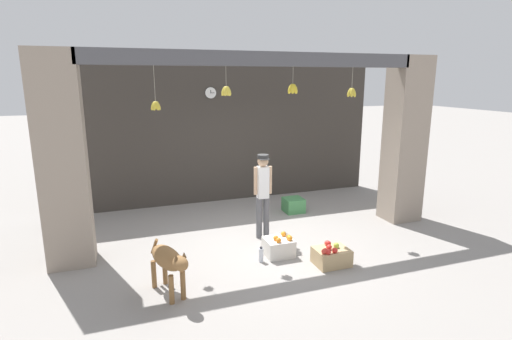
{
  "coord_description": "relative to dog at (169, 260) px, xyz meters",
  "views": [
    {
      "loc": [
        -2.37,
        -6.35,
        2.94
      ],
      "look_at": [
        0.0,
        0.42,
        1.28
      ],
      "focal_mm": 28.0,
      "sensor_mm": 36.0,
      "label": 1
    }
  ],
  "objects": [
    {
      "name": "fruit_crate_oranges",
      "position": [
        1.91,
        0.67,
        -0.36
      ],
      "size": [
        0.46,
        0.43,
        0.38
      ],
      "color": "silver",
      "rests_on": "ground_plane"
    },
    {
      "name": "shop_back_wall",
      "position": [
        1.84,
        4.08,
        1.17
      ],
      "size": [
        7.69,
        0.12,
        3.37
      ],
      "primitive_type": "cube",
      "color": "#38332D",
      "rests_on": "ground_plane"
    },
    {
      "name": "wall_clock",
      "position": [
        1.56,
        4.0,
        2.09
      ],
      "size": [
        0.27,
        0.03,
        0.27
      ],
      "color": "black"
    },
    {
      "name": "water_bottle",
      "position": [
        1.54,
        0.54,
        -0.39
      ],
      "size": [
        0.08,
        0.08,
        0.26
      ],
      "color": "silver",
      "rests_on": "ground_plane"
    },
    {
      "name": "shop_pillar_right",
      "position": [
        5.03,
        1.52,
        1.17
      ],
      "size": [
        0.7,
        0.6,
        3.37
      ],
      "primitive_type": "cube",
      "color": "gray",
      "rests_on": "ground_plane"
    },
    {
      "name": "ground_plane",
      "position": [
        1.84,
        1.22,
        -0.51
      ],
      "size": [
        60.0,
        60.0,
        0.0
      ],
      "primitive_type": "plane",
      "color": "gray"
    },
    {
      "name": "produce_box_green",
      "position": [
        3.08,
        2.65,
        -0.36
      ],
      "size": [
        0.42,
        0.41,
        0.32
      ],
      "primitive_type": "cube",
      "color": "#42844C",
      "rests_on": "ground_plane"
    },
    {
      "name": "dog",
      "position": [
        0.0,
        0.0,
        0.0
      ],
      "size": [
        0.51,
        1.01,
        0.75
      ],
      "rotation": [
        0.0,
        0.0,
        -1.23
      ],
      "color": "olive",
      "rests_on": "ground_plane"
    },
    {
      "name": "fruit_crate_apples",
      "position": [
        2.57,
        0.07,
        -0.36
      ],
      "size": [
        0.54,
        0.43,
        0.35
      ],
      "color": "tan",
      "rests_on": "ground_plane"
    },
    {
      "name": "shop_pillar_left",
      "position": [
        -1.36,
        1.52,
        1.17
      ],
      "size": [
        0.7,
        0.6,
        3.37
      ],
      "primitive_type": "cube",
      "color": "gray",
      "rests_on": "ground_plane"
    },
    {
      "name": "shopkeeper",
      "position": [
        1.92,
        1.49,
        0.41
      ],
      "size": [
        0.34,
        0.27,
        1.59
      ],
      "rotation": [
        0.0,
        0.0,
        3.07
      ],
      "color": "#56565B",
      "rests_on": "ground_plane"
    },
    {
      "name": "storefront_awning",
      "position": [
        1.85,
        1.34,
        2.71
      ],
      "size": [
        5.79,
        0.26,
        0.93
      ],
      "color": "#4C4C51"
    }
  ]
}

